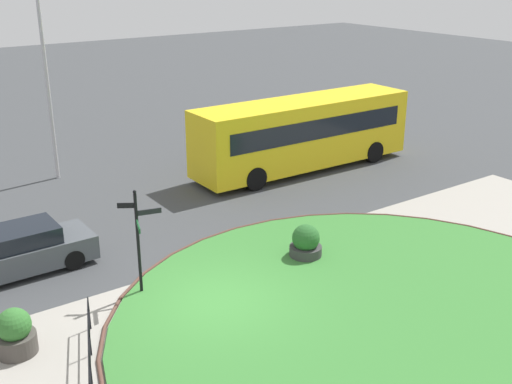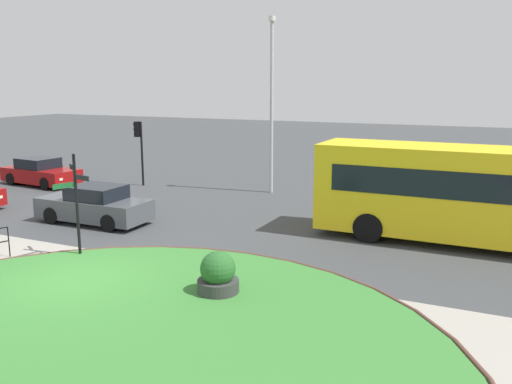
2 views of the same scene
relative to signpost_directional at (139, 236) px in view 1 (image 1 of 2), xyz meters
name	(u,v)px [view 1 (image 1 of 2)]	position (x,y,z in m)	size (l,w,h in m)	color
ground	(217,304)	(1.46, -1.73, -1.84)	(120.00, 120.00, 0.00)	#3D3F42
sidewalk_paving	(254,333)	(1.46, -3.52, -1.83)	(32.00, 8.41, 0.02)	#9E998E
grass_island	(392,323)	(4.67, -5.30, -1.79)	(14.90, 14.90, 0.10)	#387A33
grass_kerb_ring	(392,323)	(4.67, -5.30, -1.78)	(15.21, 15.21, 0.11)	brown
signpost_directional	(139,236)	(0.00, 0.00, 0.00)	(1.12, 0.97, 3.19)	black
railing_grass_edge	(90,348)	(-2.54, -2.60, -1.21)	(1.30, 3.41, 0.97)	black
bus_yellow	(303,132)	(11.09, 6.34, -0.12)	(10.70, 2.65, 3.20)	yellow
car_trailing	(22,251)	(-2.37, 3.43, -1.17)	(4.39, 1.85, 1.45)	#474C51
lamppost_tall	(47,78)	(1.45, 11.55, 2.56)	(0.32, 0.32, 8.22)	#B7B7BC
planter_near_signpost	(15,334)	(-3.76, -0.89, -1.29)	(0.98, 0.98, 1.22)	#47423D
planter_kerbside	(306,244)	(5.32, -0.90, -1.33)	(1.05, 1.05, 1.15)	#383838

